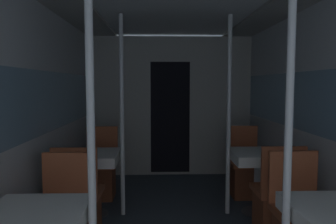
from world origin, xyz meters
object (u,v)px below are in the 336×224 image
at_px(support_pole_left_0, 91,144).
at_px(chair_right_far_1, 245,174).
at_px(support_pole_right_0, 288,143).
at_px(support_pole_left_1, 122,116).
at_px(dining_table_right_1, 259,161).
at_px(chair_right_near_1, 276,207).
at_px(chair_left_near_1, 80,209).
at_px(chair_left_far_1, 101,175).
at_px(dining_table_left_1, 91,162).
at_px(support_pole_right_1, 229,116).

relative_size(support_pole_left_0, chair_right_far_1, 2.45).
bearing_deg(chair_right_far_1, support_pole_right_0, 81.20).
xyz_separation_m(support_pole_left_1, dining_table_right_1, (1.57, 0.00, -0.52)).
bearing_deg(chair_right_near_1, dining_table_right_1, 90.00).
bearing_deg(support_pole_left_0, support_pole_right_0, 0.00).
bearing_deg(chair_right_far_1, support_pole_left_1, 20.44).
distance_m(chair_left_near_1, chair_left_far_1, 1.17).
bearing_deg(dining_table_left_1, chair_left_far_1, 90.00).
bearing_deg(chair_right_far_1, support_pole_left_0, 55.60).
bearing_deg(chair_left_near_1, chair_right_far_1, 31.29).
distance_m(support_pole_right_0, chair_right_far_1, 2.46).
xyz_separation_m(chair_left_near_1, dining_table_right_1, (1.92, 0.58, 0.32)).
bearing_deg(chair_right_far_1, chair_left_near_1, 31.29).
bearing_deg(support_pole_right_1, support_pole_left_0, -125.43).
bearing_deg(chair_left_near_1, support_pole_left_0, -72.46).
distance_m(support_pole_right_0, dining_table_right_1, 1.82).
bearing_deg(support_pole_right_1, support_pole_right_0, -90.00).
xyz_separation_m(chair_left_far_1, support_pole_left_1, (0.35, -0.58, 0.84)).
distance_m(support_pole_left_1, support_pole_right_0, 2.09).
relative_size(dining_table_left_1, dining_table_right_1, 1.00).
bearing_deg(support_pole_right_1, chair_right_near_1, -58.76).
bearing_deg(support_pole_right_0, chair_right_near_1, 72.46).
relative_size(dining_table_left_1, support_pole_left_1, 0.32).
height_order(dining_table_right_1, support_pole_right_1, support_pole_right_1).
distance_m(dining_table_left_1, chair_left_near_1, 0.67).
bearing_deg(dining_table_right_1, chair_right_near_1, -90.00).
xyz_separation_m(chair_left_near_1, chair_right_far_1, (1.92, 1.17, 0.00)).
bearing_deg(dining_table_left_1, dining_table_right_1, 0.00).
bearing_deg(support_pole_right_0, dining_table_left_1, 132.59).
relative_size(dining_table_right_1, chair_right_far_1, 0.78).
distance_m(dining_table_left_1, chair_left_far_1, 0.67).
xyz_separation_m(support_pole_left_1, support_pole_right_1, (1.21, 0.00, 0.00)).
xyz_separation_m(support_pole_right_0, dining_table_right_1, (0.35, 1.70, -0.52)).
relative_size(dining_table_left_1, chair_right_far_1, 0.78).
height_order(chair_left_near_1, support_pole_left_1, support_pole_left_1).
bearing_deg(chair_right_far_1, chair_left_far_1, 0.00).
relative_size(support_pole_left_0, chair_left_far_1, 2.45).
xyz_separation_m(chair_left_far_1, dining_table_right_1, (1.92, -0.58, 0.32)).
distance_m(support_pole_left_1, chair_right_far_1, 1.87).
height_order(support_pole_right_0, support_pole_right_1, same).
xyz_separation_m(chair_left_near_1, support_pole_right_0, (1.57, -1.12, 0.84)).
bearing_deg(chair_left_far_1, chair_right_near_1, 148.71).
distance_m(dining_table_left_1, support_pole_right_1, 1.65).
relative_size(chair_left_far_1, support_pole_right_1, 0.41).
relative_size(chair_left_near_1, chair_left_far_1, 1.00).
relative_size(dining_table_right_1, chair_right_near_1, 0.78).
distance_m(chair_left_far_1, support_pole_right_0, 2.90).
xyz_separation_m(support_pole_right_0, support_pole_right_1, (0.00, 1.70, 0.00)).
bearing_deg(support_pole_right_1, chair_left_near_1, -159.56).
relative_size(chair_left_far_1, chair_right_far_1, 1.00).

